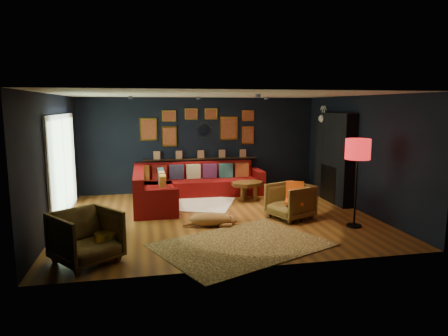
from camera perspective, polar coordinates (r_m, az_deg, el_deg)
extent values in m
plane|color=#915920|center=(8.66, -0.71, -7.04)|extent=(6.50, 6.50, 0.00)
plane|color=black|center=(11.09, -3.41, 3.31)|extent=(6.50, 0.00, 6.50)
plane|color=black|center=(5.75, 4.44, -1.93)|extent=(6.50, 0.00, 6.50)
plane|color=black|center=(8.42, -23.02, 0.83)|extent=(0.00, 5.50, 5.50)
plane|color=black|center=(9.55, 18.81, 1.94)|extent=(0.00, 5.50, 5.50)
plane|color=silver|center=(8.33, -0.75, 10.43)|extent=(6.50, 6.50, 0.00)
cube|color=maroon|center=(10.73, -4.03, -2.77)|extent=(3.20, 0.95, 0.42)
cube|color=maroon|center=(11.00, -4.30, -0.26)|extent=(3.20, 0.24, 0.46)
cube|color=maroon|center=(11.06, 4.73, -1.85)|extent=(0.22, 0.95, 0.64)
cube|color=maroon|center=(9.58, -9.86, -4.32)|extent=(0.95, 2.20, 0.42)
cube|color=maroon|center=(9.49, -12.07, -1.91)|extent=(0.24, 2.20, 0.46)
cube|color=maroon|center=(8.58, -9.67, -5.11)|extent=(0.95, 0.22, 0.64)
cube|color=#A46023|center=(10.72, -11.60, -0.72)|extent=(0.38, 0.14, 0.38)
cube|color=maroon|center=(10.73, -9.20, -0.65)|extent=(0.38, 0.14, 0.38)
cube|color=#282943|center=(10.75, -6.80, -0.57)|extent=(0.38, 0.14, 0.38)
cube|color=#BEBB91|center=(10.80, -4.42, -0.49)|extent=(0.38, 0.14, 0.38)
cube|color=#4C204C|center=(10.86, -2.07, -0.42)|extent=(0.38, 0.14, 0.38)
cube|color=#255258|center=(10.95, 0.25, -0.34)|extent=(0.38, 0.14, 0.38)
cube|color=brown|center=(11.05, 2.54, -0.27)|extent=(0.38, 0.14, 0.38)
cube|color=#1B546E|center=(10.19, -9.04, -1.15)|extent=(0.14, 0.38, 0.38)
cube|color=tan|center=(9.69, -8.90, -1.65)|extent=(0.14, 0.38, 0.38)
cube|color=gold|center=(9.20, -8.75, -2.21)|extent=(0.14, 0.38, 0.38)
cube|color=black|center=(11.06, -3.34, 1.31)|extent=(3.20, 0.12, 0.04)
cube|color=gold|center=(10.91, -10.74, 5.45)|extent=(0.45, 0.03, 0.60)
cube|color=#A34928|center=(10.90, -10.73, 5.44)|extent=(0.38, 0.01, 0.51)
cube|color=gold|center=(10.95, -7.82, 4.48)|extent=(0.40, 0.03, 0.55)
cube|color=#A34928|center=(10.93, -7.81, 4.48)|extent=(0.34, 0.01, 0.47)
cube|color=gold|center=(10.92, -7.88, 7.36)|extent=(0.38, 0.03, 0.30)
cube|color=#A34928|center=(10.90, -7.87, 7.36)|extent=(0.32, 0.01, 0.25)
cube|color=gold|center=(11.17, 0.68, 5.68)|extent=(0.50, 0.03, 0.65)
cube|color=#A34928|center=(11.15, 0.70, 5.67)|extent=(0.42, 0.01, 0.55)
cube|color=gold|center=(11.31, 3.41, 4.69)|extent=(0.35, 0.03, 0.50)
cube|color=#A34928|center=(11.29, 3.43, 4.68)|extent=(0.30, 0.01, 0.42)
cube|color=gold|center=(11.28, 3.44, 7.47)|extent=(0.35, 0.03, 0.30)
cube|color=#A34928|center=(11.26, 3.46, 7.47)|extent=(0.30, 0.01, 0.25)
cube|color=gold|center=(10.98, -4.73, 7.68)|extent=(0.35, 0.03, 0.30)
cube|color=#A34928|center=(10.96, -4.72, 7.68)|extent=(0.30, 0.01, 0.25)
cube|color=gold|center=(11.05, -1.87, 7.72)|extent=(0.35, 0.03, 0.30)
cube|color=#A34928|center=(11.04, -1.86, 7.71)|extent=(0.30, 0.01, 0.25)
cylinder|color=silver|center=(11.04, -2.89, 5.37)|extent=(0.28, 0.03, 0.28)
cone|color=gold|center=(11.08, -1.76, 5.39)|extent=(0.03, 0.16, 0.03)
cone|color=gold|center=(11.07, -1.85, 5.82)|extent=(0.04, 0.16, 0.04)
cone|color=gold|center=(11.06, -2.10, 6.19)|extent=(0.04, 0.16, 0.04)
cone|color=gold|center=(11.04, -2.46, 6.43)|extent=(0.04, 0.16, 0.04)
cone|color=gold|center=(11.03, -2.90, 6.51)|extent=(0.03, 0.16, 0.03)
cone|color=gold|center=(11.02, -3.33, 6.42)|extent=(0.04, 0.16, 0.04)
cone|color=gold|center=(11.01, -3.70, 6.16)|extent=(0.04, 0.16, 0.04)
cone|color=gold|center=(11.01, -3.95, 5.79)|extent=(0.04, 0.16, 0.04)
cone|color=gold|center=(11.01, -4.03, 5.35)|extent=(0.03, 0.16, 0.03)
cone|color=gold|center=(11.02, -3.94, 4.91)|extent=(0.04, 0.16, 0.04)
cone|color=gold|center=(11.03, -3.69, 4.55)|extent=(0.04, 0.16, 0.04)
cone|color=gold|center=(11.04, -3.32, 4.31)|extent=(0.04, 0.16, 0.04)
cone|color=gold|center=(11.06, -2.88, 4.23)|extent=(0.03, 0.16, 0.03)
cone|color=gold|center=(11.07, -2.45, 4.33)|extent=(0.04, 0.16, 0.04)
cone|color=gold|center=(11.08, -2.09, 4.58)|extent=(0.04, 0.16, 0.04)
cone|color=gold|center=(11.08, -1.84, 4.95)|extent=(0.04, 0.16, 0.04)
cube|color=black|center=(10.28, 15.52, 1.44)|extent=(0.30, 1.60, 2.20)
cube|color=black|center=(10.36, 15.07, -2.14)|extent=(0.20, 0.80, 0.90)
cone|color=white|center=(10.69, 14.94, 6.85)|extent=(0.35, 0.28, 0.28)
sphere|color=white|center=(10.60, 13.87, 6.87)|extent=(0.20, 0.20, 0.20)
cylinder|color=white|center=(10.55, 14.14, 7.78)|extent=(0.02, 0.10, 0.28)
cylinder|color=white|center=(10.66, 13.86, 7.80)|extent=(0.02, 0.10, 0.28)
cube|color=white|center=(9.02, -22.02, 0.11)|extent=(0.04, 2.80, 2.20)
cube|color=#A3CB9B|center=(9.02, -21.86, 0.11)|extent=(0.01, 2.60, 2.00)
cube|color=white|center=(9.01, -21.83, 0.11)|extent=(0.02, 0.06, 2.00)
cylinder|color=black|center=(9.38, -13.20, 9.78)|extent=(0.10, 0.10, 0.06)
cylinder|color=black|center=(9.87, -3.68, 9.94)|extent=(0.10, 0.10, 0.06)
cylinder|color=black|center=(9.83, 6.07, 9.91)|extent=(0.10, 0.10, 0.06)
cylinder|color=black|center=(7.69, 4.86, 10.23)|extent=(0.10, 0.10, 0.06)
cube|color=white|center=(9.82, -5.20, -5.06)|extent=(2.55, 2.22, 0.03)
cube|color=tan|center=(6.99, 2.53, -10.92)|extent=(3.33, 2.93, 0.02)
cylinder|color=brown|center=(9.95, 2.67, -3.72)|extent=(0.11, 0.11, 0.35)
cylinder|color=brown|center=(10.03, 4.51, -3.63)|extent=(0.11, 0.11, 0.35)
cylinder|color=brown|center=(10.36, 3.04, -3.22)|extent=(0.11, 0.11, 0.35)
cylinder|color=maroon|center=(9.48, -9.69, -4.55)|extent=(0.51, 0.51, 0.33)
imported|color=#B68D3C|center=(6.48, -19.13, -8.94)|extent=(1.18, 1.17, 0.89)
imported|color=#B68D3C|center=(8.59, 9.44, -4.46)|extent=(0.99, 1.02, 0.82)
cylinder|color=gold|center=(6.60, -16.52, -10.61)|extent=(0.34, 0.34, 0.43)
cylinder|color=black|center=(8.38, 9.01, -6.29)|extent=(0.03, 0.03, 0.40)
cylinder|color=black|center=(8.38, 10.95, -6.35)|extent=(0.03, 0.03, 0.40)
cylinder|color=black|center=(8.65, 9.07, -5.80)|extent=(0.03, 0.03, 0.40)
cylinder|color=black|center=(8.65, 10.95, -5.86)|extent=(0.03, 0.03, 0.40)
cube|color=#F25915|center=(8.47, 10.03, -4.78)|extent=(0.49, 0.49, 0.06)
cube|color=#F25915|center=(8.57, 10.09, -3.11)|extent=(0.37, 0.19, 0.38)
cylinder|color=black|center=(8.41, 18.06, -7.83)|extent=(0.29, 0.29, 0.04)
cylinder|color=black|center=(8.23, 18.31, -2.98)|extent=(0.04, 0.04, 1.41)
cylinder|color=#AE1215|center=(8.11, 18.58, 2.59)|extent=(0.48, 0.48, 0.40)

